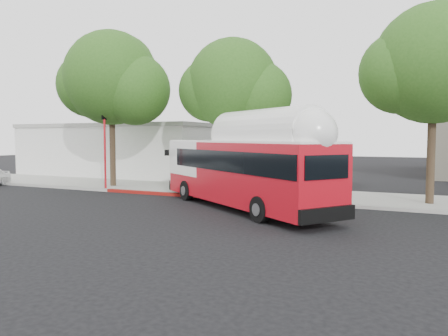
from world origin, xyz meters
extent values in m
plane|color=black|center=(0.00, 0.00, 0.00)|extent=(120.00, 120.00, 0.00)
cube|color=gray|center=(0.00, 6.50, 0.07)|extent=(60.00, 5.00, 0.15)
cube|color=gray|center=(0.00, 3.90, 0.07)|extent=(60.00, 0.30, 0.15)
cube|color=maroon|center=(-3.00, 3.90, 0.08)|extent=(10.00, 0.32, 0.16)
cylinder|color=#2D2116|center=(-9.00, 5.50, 3.04)|extent=(0.36, 0.36, 6.08)
sphere|color=#255117|center=(-9.00, 5.50, 6.84)|extent=(5.80, 5.80, 5.80)
sphere|color=#255117|center=(-7.41, 5.70, 6.08)|extent=(4.35, 4.35, 4.35)
cylinder|color=#2D2116|center=(-1.00, 6.00, 2.72)|extent=(0.36, 0.36, 5.44)
sphere|color=#255117|center=(-1.00, 6.00, 6.12)|extent=(5.00, 5.00, 5.00)
sphere|color=#255117|center=(0.38, 6.20, 5.44)|extent=(3.75, 3.75, 3.75)
cylinder|color=#2D2116|center=(9.00, 5.80, 2.88)|extent=(0.36, 0.36, 5.76)
sphere|color=#255117|center=(9.00, 5.80, 6.48)|extent=(5.40, 5.40, 5.40)
cube|color=silver|center=(-14.00, 14.00, 2.00)|extent=(16.00, 10.00, 4.00)
cube|color=gray|center=(-14.00, 14.00, 4.10)|extent=(16.20, 10.20, 0.30)
cube|color=#A70B16|center=(1.42, 1.56, 1.63)|extent=(10.22, 8.25, 2.63)
cube|color=black|center=(1.79, 1.29, 2.18)|extent=(9.37, 7.66, 0.86)
cube|color=white|center=(1.42, 1.56, 2.98)|extent=(10.18, 8.19, 0.09)
cube|color=white|center=(2.90, 0.50, 3.22)|extent=(5.77, 4.85, 0.50)
cube|color=black|center=(-3.40, 5.01, 0.45)|extent=(1.54, 1.75, 0.05)
imported|color=#22239D|center=(-3.40, 5.01, 0.89)|extent=(1.35, 1.58, 0.82)
cylinder|color=red|center=(-8.46, 4.15, 2.12)|extent=(0.13, 0.13, 4.24)
cube|color=black|center=(-8.46, 4.15, 4.34)|extent=(0.05, 0.42, 0.26)
camera|label=1|loc=(8.93, -16.19, 3.16)|focal=35.00mm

